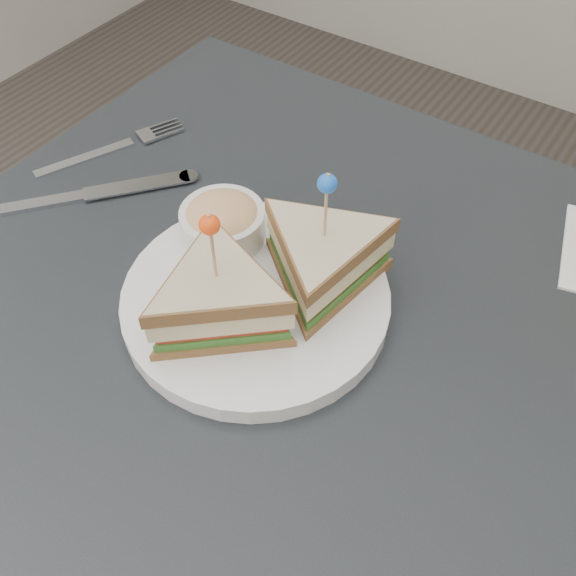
{
  "coord_description": "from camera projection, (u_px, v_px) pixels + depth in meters",
  "views": [
    {
      "loc": [
        0.22,
        -0.31,
        1.25
      ],
      "look_at": [
        0.01,
        0.01,
        0.8
      ],
      "focal_mm": 40.0,
      "sensor_mm": 36.0,
      "label": 1
    }
  ],
  "objects": [
    {
      "name": "ground_plane",
      "position": [
        281.0,
        568.0,
        1.19
      ],
      "size": [
        3.5,
        3.5,
        0.0
      ],
      "primitive_type": "plane",
      "color": "#3F3833"
    },
    {
      "name": "table",
      "position": [
        275.0,
        367.0,
        0.68
      ],
      "size": [
        0.8,
        0.8,
        0.75
      ],
      "color": "black",
      "rests_on": "ground"
    },
    {
      "name": "plate_meal",
      "position": [
        263.0,
        277.0,
        0.61
      ],
      "size": [
        0.31,
        0.31,
        0.16
      ],
      "rotation": [
        0.0,
        0.0,
        0.2
      ],
      "color": "white",
      "rests_on": "table"
    },
    {
      "name": "cutlery_fork",
      "position": [
        118.0,
        146.0,
        0.8
      ],
      "size": [
        0.1,
        0.18,
        0.01
      ],
      "rotation": [
        0.0,
        0.0,
        -0.42
      ],
      "color": "silver",
      "rests_on": "table"
    },
    {
      "name": "cutlery_knife",
      "position": [
        93.0,
        194.0,
        0.74
      ],
      "size": [
        0.16,
        0.19,
        0.01
      ],
      "rotation": [
        0.0,
        0.0,
        -0.7
      ],
      "color": "silver",
      "rests_on": "table"
    }
  ]
}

